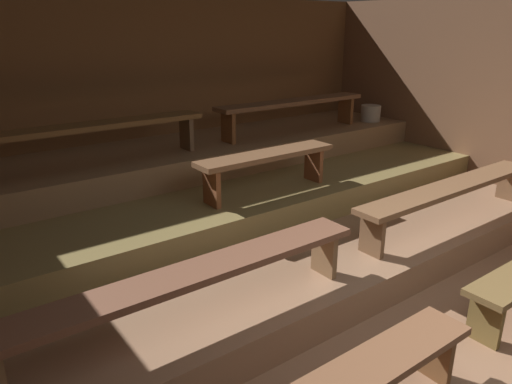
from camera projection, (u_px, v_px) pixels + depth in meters
The scene contains 13 objects.
ground at pixel (293, 267), 4.67m from camera, with size 6.95×5.60×0.08m, color #966B4E.
wall_back at pixel (171, 102), 6.07m from camera, with size 6.95×0.06×2.54m, color brown.
wall_right at pixel (483, 103), 5.98m from camera, with size 0.06×5.60×2.54m, color brown.
platform_lower at pixel (253, 228), 5.11m from camera, with size 6.15×3.46×0.29m, color #9C7456.
platform_middle at pixel (224, 188), 5.44m from camera, with size 6.15×2.34×0.29m, color olive.
platform_upper at pixel (200, 154), 5.73m from camera, with size 6.15×1.31×0.29m, color #98724F.
bench_floor_left at pixel (369, 376), 2.68m from camera, with size 1.54×0.30×0.41m.
bench_lower_left at pixel (195, 278), 3.09m from camera, with size 2.59×0.30×0.41m.
bench_lower_right at pixel (452, 190), 4.74m from camera, with size 2.59×0.30×0.41m.
bench_middle_center at pixel (267, 161), 4.77m from camera, with size 1.54×0.30×0.41m.
bench_upper_left at pixel (96, 130), 4.69m from camera, with size 2.23×0.30×0.41m.
bench_upper_right at pixel (293, 105), 6.13m from camera, with size 2.23×0.30×0.41m.
pail_upper at pixel (371, 113), 6.91m from camera, with size 0.28×0.28×0.23m, color #B2A899.
Camera 1 is at (-2.77, -0.72, 2.19)m, focal length 33.48 mm.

